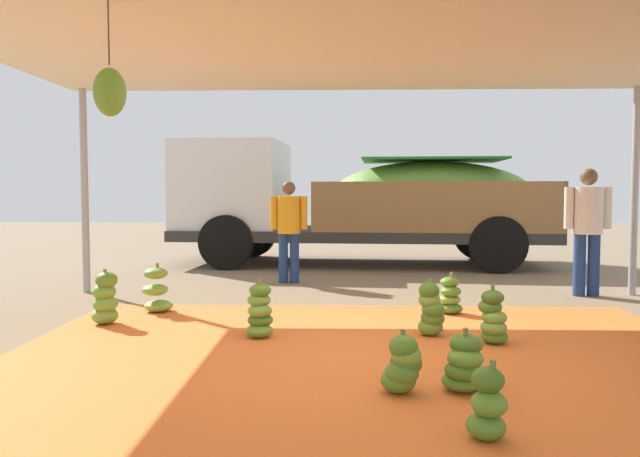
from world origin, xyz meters
TOP-DOWN VIEW (x-y plane):
  - ground_plane at (0.00, 3.00)m, footprint 40.00×40.00m
  - tarp_orange at (0.00, 0.00)m, footprint 6.32×4.65m
  - tent_canopy at (-0.01, -0.09)m, footprint 8.00×7.00m
  - banana_bunch_0 at (0.66, 0.75)m, footprint 0.34×0.35m
  - banana_bunch_1 at (-1.01, 0.68)m, footprint 0.36×0.39m
  - banana_bunch_3 at (1.05, 1.89)m, footprint 0.37×0.38m
  - banana_bunch_4 at (0.64, -0.92)m, footprint 0.38×0.40m
  - banana_bunch_5 at (1.19, 0.46)m, footprint 0.33×0.35m
  - banana_bunch_7 at (-2.38, 1.87)m, footprint 0.43×0.43m
  - banana_bunch_9 at (0.20, -0.97)m, footprint 0.37×0.33m
  - banana_bunch_10 at (-2.73, 1.20)m, footprint 0.38×0.38m
  - banana_bunch_11 at (0.60, -1.75)m, footprint 0.26×0.26m
  - cargo_truck_main at (0.05, 6.85)m, footprint 7.28×2.96m
  - worker_0 at (3.14, 3.20)m, footprint 0.64×0.39m
  - worker_2 at (-1.01, 4.28)m, footprint 0.58×0.35m

SIDE VIEW (x-z plane):
  - ground_plane at x=0.00m, z-range 0.00..0.00m
  - tarp_orange at x=0.00m, z-range 0.00..0.01m
  - banana_bunch_4 at x=0.64m, z-range -0.03..0.43m
  - banana_bunch_11 at x=0.60m, z-range -0.03..0.43m
  - banana_bunch_3 at x=1.05m, z-range -0.04..0.44m
  - banana_bunch_9 at x=0.20m, z-range -0.02..0.44m
  - banana_bunch_5 at x=1.19m, z-range -0.03..0.52m
  - banana_bunch_7 at x=-2.38m, z-range -0.04..0.54m
  - banana_bunch_1 at x=-1.01m, z-range -0.03..0.54m
  - banana_bunch_0 at x=0.66m, z-range -0.02..0.55m
  - banana_bunch_10 at x=-2.73m, z-range -0.03..0.57m
  - worker_2 at x=-1.01m, z-range 0.13..1.72m
  - worker_0 at x=3.14m, z-range 0.15..1.88m
  - cargo_truck_main at x=0.05m, z-range 0.07..2.47m
  - tent_canopy at x=-0.01m, z-range 1.37..4.28m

